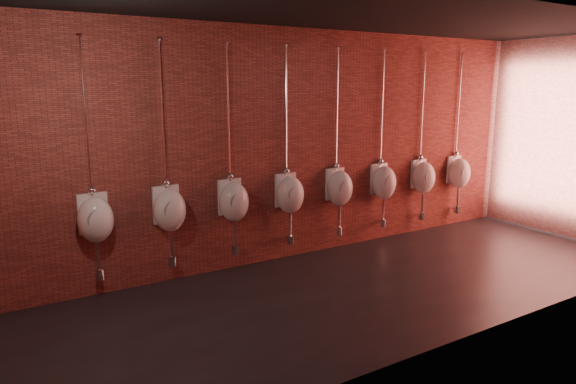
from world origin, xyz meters
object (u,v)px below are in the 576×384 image
object	(u,v)px
urinal_6	(423,177)
urinal_7	(459,172)
urinal_0	(95,219)
urinal_2	(234,201)
urinal_4	(340,187)
urinal_5	(384,182)
urinal_3	(290,194)
urinal_1	(169,209)

from	to	relation	value
urinal_6	urinal_7	xyz separation A→B (m)	(0.86, 0.00, 0.00)
urinal_0	urinal_2	size ratio (longest dim) A/B	1.00
urinal_6	urinal_7	bearing A→B (deg)	0.00
urinal_4	urinal_5	xyz separation A→B (m)	(0.86, 0.00, 0.00)
urinal_3	urinal_5	xyz separation A→B (m)	(1.72, 0.00, 0.00)
urinal_5	urinal_0	bearing A→B (deg)	180.00
urinal_6	urinal_7	world-z (taller)	same
urinal_4	urinal_3	bearing A→B (deg)	180.00
urinal_3	urinal_4	distance (m)	0.86
urinal_0	urinal_5	xyz separation A→B (m)	(4.31, 0.00, 0.00)
urinal_0	urinal_2	world-z (taller)	same
urinal_2	urinal_6	world-z (taller)	same
urinal_3	urinal_4	size ratio (longest dim) A/B	1.00
urinal_4	urinal_7	size ratio (longest dim) A/B	1.00
urinal_1	urinal_6	world-z (taller)	same
urinal_3	urinal_7	bearing A→B (deg)	0.00
urinal_1	urinal_7	bearing A→B (deg)	0.00
urinal_1	urinal_3	xyz separation A→B (m)	(1.72, 0.00, 0.00)
urinal_5	urinal_7	size ratio (longest dim) A/B	1.00
urinal_1	urinal_4	size ratio (longest dim) A/B	1.00
urinal_3	urinal_6	bearing A→B (deg)	0.00
urinal_0	urinal_7	world-z (taller)	same
urinal_0	urinal_5	world-z (taller)	same
urinal_2	urinal_6	size ratio (longest dim) A/B	1.00
urinal_2	urinal_3	size ratio (longest dim) A/B	1.00
urinal_0	urinal_6	world-z (taller)	same
urinal_3	urinal_1	bearing A→B (deg)	180.00
urinal_7	urinal_3	bearing A→B (deg)	180.00
urinal_2	urinal_3	world-z (taller)	same
urinal_2	urinal_4	world-z (taller)	same
urinal_0	urinal_2	bearing A→B (deg)	0.00
urinal_0	urinal_5	size ratio (longest dim) A/B	1.00
urinal_2	urinal_4	bearing A→B (deg)	0.00
urinal_2	urinal_3	distance (m)	0.86
urinal_4	urinal_5	bearing A→B (deg)	0.00
urinal_2	urinal_6	distance (m)	3.44
urinal_0	urinal_4	size ratio (longest dim) A/B	1.00
urinal_6	urinal_2	bearing A→B (deg)	180.00
urinal_0	urinal_3	bearing A→B (deg)	0.00
urinal_3	urinal_5	bearing A→B (deg)	0.00
urinal_5	urinal_7	bearing A→B (deg)	0.00
urinal_2	urinal_4	size ratio (longest dim) A/B	1.00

